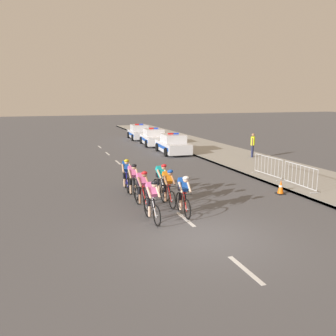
{
  "coord_description": "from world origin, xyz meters",
  "views": [
    {
      "loc": [
        -4.55,
        -9.43,
        4.23
      ],
      "look_at": [
        0.67,
        5.5,
        1.1
      ],
      "focal_mm": 38.07,
      "sensor_mm": 36.0,
      "label": 1
    }
  ],
  "objects_px": {
    "cyclist_sixth": "(161,180)",
    "police_car_nearest": "(173,145)",
    "crowd_barrier_front": "(300,176)",
    "cyclist_third": "(142,188)",
    "cyclist_lead": "(152,200)",
    "cyclist_fourth": "(168,187)",
    "cyclist_seventh": "(126,174)",
    "spectator_closest": "(253,143)",
    "police_car_third": "(139,133)",
    "cyclist_second": "(183,194)",
    "traffic_cone_near": "(281,187)",
    "crowd_barrier_middle": "(268,167)",
    "cyclist_fifth": "(133,180)",
    "police_car_second": "(153,138)"
  },
  "relations": [
    {
      "from": "crowd_barrier_front",
      "to": "spectator_closest",
      "type": "xyz_separation_m",
      "value": [
        2.69,
        8.25,
        0.44
      ]
    },
    {
      "from": "cyclist_third",
      "to": "spectator_closest",
      "type": "distance_m",
      "value": 13.4
    },
    {
      "from": "cyclist_fourth",
      "to": "police_car_nearest",
      "type": "height_order",
      "value": "police_car_nearest"
    },
    {
      "from": "cyclist_fifth",
      "to": "crowd_barrier_front",
      "type": "height_order",
      "value": "cyclist_fifth"
    },
    {
      "from": "crowd_barrier_middle",
      "to": "cyclist_third",
      "type": "bearing_deg",
      "value": -159.88
    },
    {
      "from": "cyclist_third",
      "to": "crowd_barrier_front",
      "type": "distance_m",
      "value": 7.65
    },
    {
      "from": "cyclist_fourth",
      "to": "crowd_barrier_front",
      "type": "height_order",
      "value": "cyclist_fourth"
    },
    {
      "from": "police_car_third",
      "to": "police_car_second",
      "type": "bearing_deg",
      "value": -90.0
    },
    {
      "from": "police_car_third",
      "to": "cyclist_fifth",
      "type": "bearing_deg",
      "value": -105.41
    },
    {
      "from": "cyclist_sixth",
      "to": "police_car_nearest",
      "type": "xyz_separation_m",
      "value": [
        4.77,
        11.63,
        -0.11
      ]
    },
    {
      "from": "cyclist_second",
      "to": "spectator_closest",
      "type": "height_order",
      "value": "spectator_closest"
    },
    {
      "from": "police_car_nearest",
      "to": "crowd_barrier_front",
      "type": "relative_size",
      "value": 1.94
    },
    {
      "from": "cyclist_sixth",
      "to": "crowd_barrier_front",
      "type": "relative_size",
      "value": 0.74
    },
    {
      "from": "police_car_third",
      "to": "crowd_barrier_front",
      "type": "xyz_separation_m",
      "value": [
        1.73,
        -22.72,
        -0.03
      ]
    },
    {
      "from": "cyclist_second",
      "to": "traffic_cone_near",
      "type": "distance_m",
      "value": 5.35
    },
    {
      "from": "crowd_barrier_middle",
      "to": "cyclist_lead",
      "type": "bearing_deg",
      "value": -150.28
    },
    {
      "from": "police_car_nearest",
      "to": "police_car_third",
      "type": "distance_m",
      "value": 10.25
    },
    {
      "from": "cyclist_fourth",
      "to": "cyclist_fifth",
      "type": "height_order",
      "value": "same"
    },
    {
      "from": "spectator_closest",
      "to": "cyclist_lead",
      "type": "bearing_deg",
      "value": -135.81
    },
    {
      "from": "crowd_barrier_middle",
      "to": "cyclist_fourth",
      "type": "bearing_deg",
      "value": -156.72
    },
    {
      "from": "police_car_second",
      "to": "crowd_barrier_front",
      "type": "distance_m",
      "value": 17.68
    },
    {
      "from": "cyclist_fifth",
      "to": "police_car_third",
      "type": "height_order",
      "value": "police_car_third"
    },
    {
      "from": "cyclist_lead",
      "to": "crowd_barrier_front",
      "type": "xyz_separation_m",
      "value": [
        7.74,
        1.89,
        -0.14
      ]
    },
    {
      "from": "traffic_cone_near",
      "to": "spectator_closest",
      "type": "bearing_deg",
      "value": 65.16
    },
    {
      "from": "cyclist_lead",
      "to": "cyclist_third",
      "type": "bearing_deg",
      "value": 86.79
    },
    {
      "from": "cyclist_fourth",
      "to": "police_car_second",
      "type": "bearing_deg",
      "value": 74.76
    },
    {
      "from": "cyclist_lead",
      "to": "cyclist_third",
      "type": "height_order",
      "value": "same"
    },
    {
      "from": "cyclist_fourth",
      "to": "cyclist_fifth",
      "type": "distance_m",
      "value": 1.9
    },
    {
      "from": "cyclist_second",
      "to": "cyclist_fourth",
      "type": "relative_size",
      "value": 1.0
    },
    {
      "from": "police_car_nearest",
      "to": "police_car_second",
      "type": "xyz_separation_m",
      "value": [
        -0.0,
        5.12,
        0.0
      ]
    },
    {
      "from": "cyclist_lead",
      "to": "police_car_third",
      "type": "distance_m",
      "value": 25.33
    },
    {
      "from": "cyclist_fifth",
      "to": "police_car_nearest",
      "type": "bearing_deg",
      "value": 62.15
    },
    {
      "from": "police_car_nearest",
      "to": "cyclist_fourth",
      "type": "bearing_deg",
      "value": -110.89
    },
    {
      "from": "police_car_nearest",
      "to": "crowd_barrier_front",
      "type": "xyz_separation_m",
      "value": [
        1.73,
        -12.47,
        -0.03
      ]
    },
    {
      "from": "cyclist_seventh",
      "to": "crowd_barrier_middle",
      "type": "relative_size",
      "value": 0.74
    },
    {
      "from": "crowd_barrier_front",
      "to": "spectator_closest",
      "type": "height_order",
      "value": "spectator_closest"
    },
    {
      "from": "cyclist_second",
      "to": "police_car_third",
      "type": "bearing_deg",
      "value": 79.0
    },
    {
      "from": "cyclist_lead",
      "to": "cyclist_second",
      "type": "height_order",
      "value": "same"
    },
    {
      "from": "cyclist_seventh",
      "to": "spectator_closest",
      "type": "bearing_deg",
      "value": 28.93
    },
    {
      "from": "cyclist_second",
      "to": "cyclist_third",
      "type": "xyz_separation_m",
      "value": [
        -1.19,
        1.31,
        0.0
      ]
    },
    {
      "from": "police_car_second",
      "to": "crowd_barrier_middle",
      "type": "bearing_deg",
      "value": -83.4
    },
    {
      "from": "crowd_barrier_front",
      "to": "cyclist_second",
      "type": "bearing_deg",
      "value": -166.24
    },
    {
      "from": "cyclist_fifth",
      "to": "police_car_third",
      "type": "xyz_separation_m",
      "value": [
        5.91,
        21.43,
        -0.11
      ]
    },
    {
      "from": "cyclist_third",
      "to": "crowd_barrier_front",
      "type": "xyz_separation_m",
      "value": [
        7.65,
        0.27,
        -0.14
      ]
    },
    {
      "from": "cyclist_second",
      "to": "cyclist_fourth",
      "type": "distance_m",
      "value": 1.27
    },
    {
      "from": "cyclist_seventh",
      "to": "cyclist_fifth",
      "type": "bearing_deg",
      "value": -90.05
    },
    {
      "from": "cyclist_lead",
      "to": "cyclist_fourth",
      "type": "xyz_separation_m",
      "value": [
        1.12,
        1.57,
        0.0
      ]
    },
    {
      "from": "cyclist_fifth",
      "to": "police_car_second",
      "type": "xyz_separation_m",
      "value": [
        5.91,
        16.31,
        -0.11
      ]
    },
    {
      "from": "crowd_barrier_front",
      "to": "cyclist_third",
      "type": "bearing_deg",
      "value": -177.96
    },
    {
      "from": "cyclist_second",
      "to": "cyclist_seventh",
      "type": "distance_m",
      "value": 4.29
    }
  ]
}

